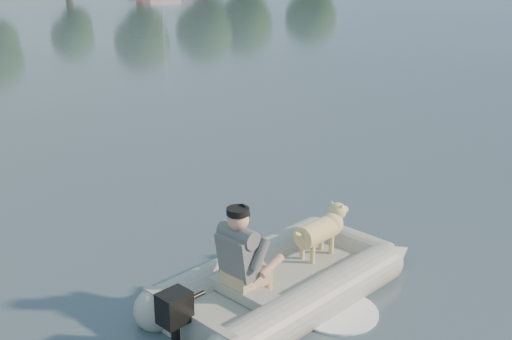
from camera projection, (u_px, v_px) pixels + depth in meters
water at (317, 288)px, 7.58m from camera, size 160.00×160.00×0.00m
dinghy at (286, 248)px, 7.28m from camera, size 5.53×4.78×1.35m
man at (240, 251)px, 6.80m from camera, size 0.85×0.78×1.05m
dog at (317, 235)px, 7.76m from camera, size 0.96×0.57×0.60m
outboard_motor at (175, 325)px, 6.28m from camera, size 0.47×0.39×0.77m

